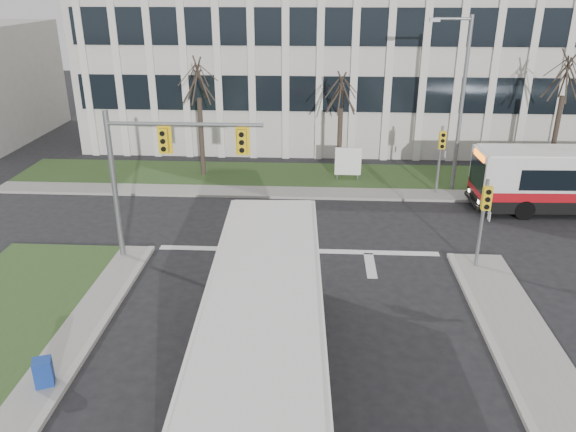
# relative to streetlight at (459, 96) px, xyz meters

# --- Properties ---
(ground) EXTENTS (120.00, 120.00, 0.00)m
(ground) POSITION_rel_streetlight_xyz_m (-8.03, -16.20, -5.19)
(ground) COLOR black
(ground) RESTS_ON ground
(sidewalk_cross) EXTENTS (44.00, 1.60, 0.14)m
(sidewalk_cross) POSITION_rel_streetlight_xyz_m (-3.03, -1.00, -5.12)
(sidewalk_cross) COLOR #9E9B93
(sidewalk_cross) RESTS_ON ground
(building_lawn) EXTENTS (44.00, 5.00, 0.12)m
(building_lawn) POSITION_rel_streetlight_xyz_m (-3.03, 1.80, -5.13)
(building_lawn) COLOR #304D21
(building_lawn) RESTS_ON ground
(office_building) EXTENTS (40.00, 16.00, 12.00)m
(office_building) POSITION_rel_streetlight_xyz_m (-3.03, 13.80, 0.81)
(office_building) COLOR beige
(office_building) RESTS_ON ground
(mast_arm_signal) EXTENTS (6.11, 0.38, 6.20)m
(mast_arm_signal) POSITION_rel_streetlight_xyz_m (-13.65, -9.04, -0.94)
(mast_arm_signal) COLOR slate
(mast_arm_signal) RESTS_ON ground
(signal_pole_near) EXTENTS (0.34, 0.39, 3.80)m
(signal_pole_near) POSITION_rel_streetlight_xyz_m (-0.83, -9.30, -2.69)
(signal_pole_near) COLOR slate
(signal_pole_near) RESTS_ON ground
(signal_pole_far) EXTENTS (0.34, 0.39, 3.80)m
(signal_pole_far) POSITION_rel_streetlight_xyz_m (-0.83, -0.80, -2.69)
(signal_pole_far) COLOR slate
(signal_pole_far) RESTS_ON ground
(streetlight) EXTENTS (2.15, 0.25, 9.20)m
(streetlight) POSITION_rel_streetlight_xyz_m (0.00, 0.00, 0.00)
(streetlight) COLOR slate
(streetlight) RESTS_ON ground
(directory_sign) EXTENTS (1.50, 0.12, 2.00)m
(directory_sign) POSITION_rel_streetlight_xyz_m (-5.53, 1.30, -4.02)
(directory_sign) COLOR slate
(directory_sign) RESTS_ON ground
(tree_left) EXTENTS (1.80, 1.80, 7.70)m
(tree_left) POSITION_rel_streetlight_xyz_m (-14.03, 1.80, 0.32)
(tree_left) COLOR #42352B
(tree_left) RESTS_ON ground
(tree_mid) EXTENTS (1.80, 1.80, 6.82)m
(tree_mid) POSITION_rel_streetlight_xyz_m (-6.03, 2.00, -0.31)
(tree_mid) COLOR #42352B
(tree_mid) RESTS_ON ground
(tree_right) EXTENTS (1.80, 1.80, 8.25)m
(tree_right) POSITION_rel_streetlight_xyz_m (5.97, 1.80, 0.71)
(tree_right) COLOR #42352B
(tree_right) RESTS_ON ground
(bus_main) EXTENTS (3.47, 13.61, 3.60)m
(bus_main) POSITION_rel_streetlight_xyz_m (-8.52, -18.12, -3.39)
(bus_main) COLOR silver
(bus_main) RESTS_ON ground
(newspaper_box_blue) EXTENTS (0.63, 0.60, 0.95)m
(newspaper_box_blue) POSITION_rel_streetlight_xyz_m (-14.83, -17.21, -4.72)
(newspaper_box_blue) COLOR navy
(newspaper_box_blue) RESTS_ON ground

